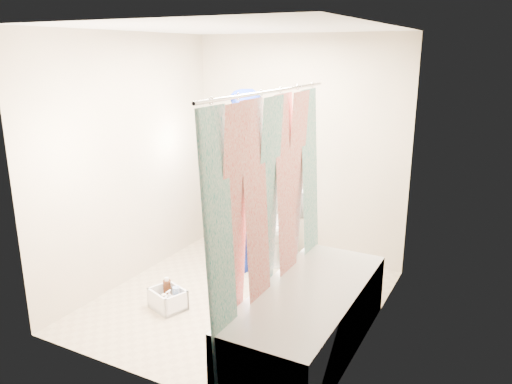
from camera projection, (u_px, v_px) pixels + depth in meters
The scene contains 14 objects.
floor at pixel (239, 300), 4.61m from camera, with size 2.60×2.60×0.00m, color tan.
ceiling at pixel (237, 28), 3.96m from camera, with size 2.40×2.60×0.02m, color silver.
wall_back at pixel (298, 149), 5.39m from camera, with size 2.40×0.02×2.40m, color tan.
wall_front at pixel (137, 217), 3.18m from camera, with size 2.40×0.02×2.40m, color tan.
wall_left at pixel (131, 161), 4.83m from camera, with size 0.02×2.60×2.40m, color tan.
wall_right at pixel (377, 192), 3.75m from camera, with size 0.02×2.60×2.40m, color tan.
bathtub at pixel (308, 317), 3.80m from camera, with size 0.70×1.75×0.50m.
curtain_rod at pixel (271, 91), 3.49m from camera, with size 0.02×0.02×1.90m, color silver.
shower_curtain at pixel (270, 217), 3.74m from camera, with size 0.06×1.75×1.80m, color white.
toilet at pixel (281, 225), 5.46m from camera, with size 0.43×0.75×0.76m, color silver.
tank_lid at pixel (276, 223), 5.34m from camera, with size 0.47×0.20×0.04m, color white.
tank_internals at pixel (287, 188), 5.55m from camera, with size 0.19×0.06×0.25m.
plumber at pixel (241, 181), 5.12m from camera, with size 0.68×0.45×1.86m, color #102FA0.
cleaning_caddy at pixel (168, 300), 4.44m from camera, with size 0.37×0.33×0.23m.
Camera 1 is at (2.08, -3.61, 2.22)m, focal length 35.00 mm.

